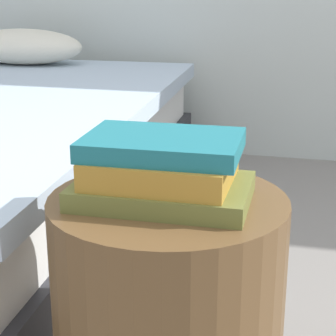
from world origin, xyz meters
TOP-DOWN VIEW (x-y plane):
  - side_table at (0.00, 0.00)m, footprint 0.42×0.42m
  - book_olive at (-0.01, -0.01)m, footprint 0.30×0.19m
  - book_ochre at (-0.01, -0.01)m, footprint 0.24×0.19m
  - book_teal at (-0.01, -0.00)m, footprint 0.27×0.18m

SIDE VIEW (x-z plane):
  - side_table at x=0.00m, z-range 0.00..0.50m
  - book_olive at x=-0.01m, z-range 0.50..0.53m
  - book_ochre at x=-0.01m, z-range 0.53..0.58m
  - book_teal at x=-0.01m, z-range 0.58..0.61m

